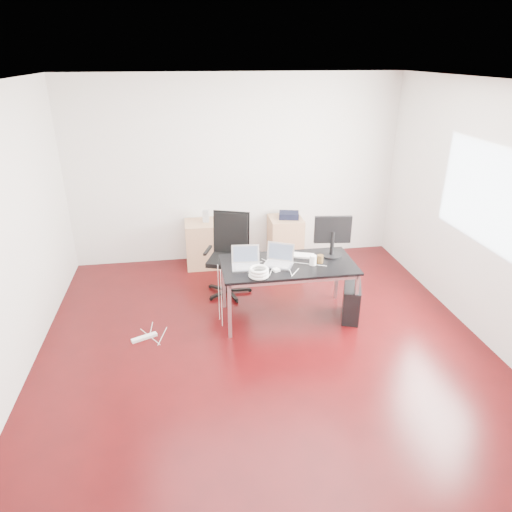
{
  "coord_description": "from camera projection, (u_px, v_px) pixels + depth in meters",
  "views": [
    {
      "loc": [
        -0.77,
        -4.28,
        3.04
      ],
      "look_at": [
        0.0,
        0.55,
        0.85
      ],
      "focal_mm": 32.0,
      "sensor_mm": 36.0,
      "label": 1
    }
  ],
  "objects": [
    {
      "name": "laptop_left",
      "position": [
        246.0,
        262.0,
        5.36
      ],
      "size": [
        0.35,
        0.28,
        0.23
      ],
      "rotation": [
        0.0,
        0.0,
        -0.08
      ],
      "color": "silver",
      "rests_on": "desk"
    },
    {
      "name": "keyboard",
      "position": [
        296.0,
        255.0,
        5.66
      ],
      "size": [
        0.46,
        0.28,
        0.02
      ],
      "primitive_type": "cube",
      "rotation": [
        0.0,
        0.0,
        -0.34
      ],
      "color": "white",
      "rests_on": "desk"
    },
    {
      "name": "wastebasket",
      "position": [
        254.0,
        261.0,
        6.94
      ],
      "size": [
        0.31,
        0.31,
        0.28
      ],
      "primitive_type": "cylinder",
      "rotation": [
        0.0,
        0.0,
        -0.37
      ],
      "color": "black",
      "rests_on": "ground"
    },
    {
      "name": "power_strip",
      "position": [
        144.0,
        337.0,
        5.29
      ],
      "size": [
        0.3,
        0.18,
        0.04
      ],
      "primitive_type": "cube",
      "rotation": [
        0.0,
        0.0,
        0.42
      ],
      "color": "white",
      "rests_on": "ground"
    },
    {
      "name": "power_adapter",
      "position": [
        276.0,
        270.0,
        5.26
      ],
      "size": [
        0.09,
        0.09,
        0.03
      ],
      "primitive_type": "cube",
      "rotation": [
        0.0,
        0.0,
        0.4
      ],
      "color": "white",
      "rests_on": "desk"
    },
    {
      "name": "speaker",
      "position": [
        206.0,
        216.0,
        6.85
      ],
      "size": [
        0.1,
        0.09,
        0.18
      ],
      "primitive_type": "cube",
      "rotation": [
        0.0,
        0.0,
        -0.16
      ],
      "color": "#9E9E9E",
      "rests_on": "filing_cabinet_left"
    },
    {
      "name": "pc_tower",
      "position": [
        351.0,
        302.0,
        5.63
      ],
      "size": [
        0.34,
        0.49,
        0.44
      ],
      "primitive_type": "cube",
      "rotation": [
        0.0,
        0.0,
        -0.35
      ],
      "color": "black",
      "rests_on": "ground"
    },
    {
      "name": "desk",
      "position": [
        288.0,
        268.0,
        5.47
      ],
      "size": [
        1.6,
        0.8,
        0.73
      ],
      "color": "black",
      "rests_on": "ground"
    },
    {
      "name": "cable_coil",
      "position": [
        259.0,
        272.0,
        5.12
      ],
      "size": [
        0.24,
        0.24,
        0.11
      ],
      "rotation": [
        0.0,
        0.0,
        -0.44
      ],
      "color": "white",
      "rests_on": "desk"
    },
    {
      "name": "office_chair",
      "position": [
        229.0,
        250.0,
        6.13
      ],
      "size": [
        0.61,
        0.63,
        1.08
      ],
      "rotation": [
        0.0,
        0.0,
        -0.35
      ],
      "color": "black",
      "rests_on": "ground"
    },
    {
      "name": "filing_cabinet_right",
      "position": [
        285.0,
        239.0,
        7.19
      ],
      "size": [
        0.5,
        0.5,
        0.7
      ],
      "primitive_type": "cube",
      "color": "#A37551",
      "rests_on": "ground"
    },
    {
      "name": "navy_garment",
      "position": [
        289.0,
        215.0,
        7.03
      ],
      "size": [
        0.34,
        0.3,
        0.09
      ],
      "primitive_type": "cube",
      "rotation": [
        0.0,
        0.0,
        -0.22
      ],
      "color": "black",
      "rests_on": "filing_cabinet_right"
    },
    {
      "name": "cup_white",
      "position": [
        313.0,
        260.0,
        5.4
      ],
      "size": [
        0.09,
        0.09,
        0.12
      ],
      "primitive_type": "cylinder",
      "rotation": [
        0.0,
        0.0,
        -0.14
      ],
      "color": "white",
      "rests_on": "desk"
    },
    {
      "name": "monitor",
      "position": [
        332.0,
        234.0,
        5.56
      ],
      "size": [
        0.45,
        0.26,
        0.51
      ],
      "rotation": [
        0.0,
        0.0,
        -0.12
      ],
      "color": "black",
      "rests_on": "desk"
    },
    {
      "name": "cup_brown",
      "position": [
        320.0,
        259.0,
        5.45
      ],
      "size": [
        0.1,
        0.1,
        0.1
      ],
      "primitive_type": "cylinder",
      "rotation": [
        0.0,
        0.0,
        -0.39
      ],
      "color": "brown",
      "rests_on": "desk"
    },
    {
      "name": "room_shell",
      "position": [
        268.0,
        228.0,
        4.65
      ],
      "size": [
        5.0,
        5.0,
        5.0
      ],
      "color": "#310507",
      "rests_on": "ground"
    },
    {
      "name": "laptop_right",
      "position": [
        279.0,
        260.0,
        5.42
      ],
      "size": [
        0.41,
        0.38,
        0.23
      ],
      "rotation": [
        0.0,
        0.0,
        -0.48
      ],
      "color": "silver",
      "rests_on": "desk"
    },
    {
      "name": "filing_cabinet_left",
      "position": [
        202.0,
        244.0,
        7.0
      ],
      "size": [
        0.5,
        0.5,
        0.7
      ],
      "primitive_type": "cube",
      "color": "#A37551",
      "rests_on": "ground"
    }
  ]
}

